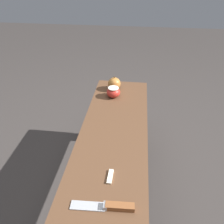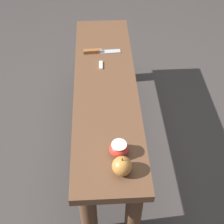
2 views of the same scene
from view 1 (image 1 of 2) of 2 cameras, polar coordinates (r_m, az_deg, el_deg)
The scene contains 6 objects.
ground_plane at distance 1.28m, azimuth -0.25°, elevation -23.56°, with size 8.00×8.00×0.00m, color #383330.
wooden_bench at distance 1.01m, azimuth -0.29°, elevation -13.15°, with size 1.23×0.31×0.44m.
knife at distance 0.75m, azimuth -0.16°, elevation -23.44°, with size 0.04×0.21×0.02m.
apple_whole at distance 1.33m, azimuth 0.59°, elevation 7.41°, with size 0.08×0.08×0.09m.
apple_cut at distance 1.26m, azimuth 0.36°, elevation 5.22°, with size 0.08×0.08×0.06m.
apple_slice_near_knife at distance 0.83m, azimuth -0.47°, elevation -16.51°, with size 0.06×0.02×0.01m.
Camera 1 is at (-0.67, -0.09, 1.09)m, focal length 35.00 mm.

